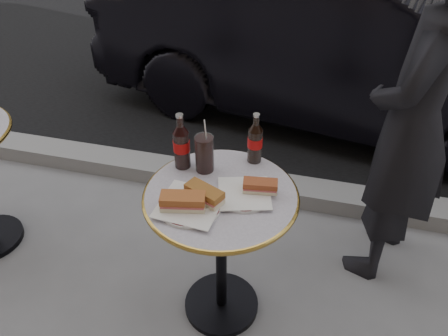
% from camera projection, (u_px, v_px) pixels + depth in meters
% --- Properties ---
extents(ground, '(80.00, 80.00, 0.00)m').
position_uv_depth(ground, '(222.00, 305.00, 2.16)').
color(ground, slate).
rests_on(ground, ground).
extents(asphalt_road, '(40.00, 8.00, 0.00)m').
position_uv_depth(asphalt_road, '(312.00, 5.00, 6.02)').
color(asphalt_road, black).
rests_on(asphalt_road, ground).
extents(curb, '(40.00, 0.20, 0.12)m').
position_uv_depth(curb, '(256.00, 186.00, 2.83)').
color(curb, gray).
rests_on(curb, ground).
extents(bistro_table, '(0.62, 0.62, 0.73)m').
position_uv_depth(bistro_table, '(221.00, 256.00, 1.94)').
color(bistro_table, '#BAB2C4').
rests_on(bistro_table, ground).
extents(plate_left, '(0.29, 0.29, 0.01)m').
position_uv_depth(plate_left, '(190.00, 206.00, 1.65)').
color(plate_left, silver).
rests_on(plate_left, bistro_table).
extents(plate_right, '(0.23, 0.23, 0.01)m').
position_uv_depth(plate_right, '(244.00, 195.00, 1.70)').
color(plate_right, silver).
rests_on(plate_right, bistro_table).
extents(sandwich_left_a, '(0.18, 0.11, 0.06)m').
position_uv_depth(sandwich_left_a, '(183.00, 202.00, 1.61)').
color(sandwich_left_a, '#AA592B').
rests_on(sandwich_left_a, plate_left).
extents(sandwich_left_b, '(0.17, 0.13, 0.05)m').
position_uv_depth(sandwich_left_b, '(204.00, 194.00, 1.65)').
color(sandwich_left_b, '#965B26').
rests_on(sandwich_left_b, plate_left).
extents(sandwich_right, '(0.14, 0.08, 0.05)m').
position_uv_depth(sandwich_right, '(260.00, 187.00, 1.70)').
color(sandwich_right, '#9B4827').
rests_on(sandwich_right, plate_right).
extents(cola_bottle_left, '(0.09, 0.09, 0.25)m').
position_uv_depth(cola_bottle_left, '(181.00, 141.00, 1.79)').
color(cola_bottle_left, black).
rests_on(cola_bottle_left, bistro_table).
extents(cola_bottle_right, '(0.08, 0.08, 0.23)m').
position_uv_depth(cola_bottle_right, '(255.00, 138.00, 1.82)').
color(cola_bottle_right, black).
rests_on(cola_bottle_right, bistro_table).
extents(cola_glass, '(0.11, 0.11, 0.16)m').
position_uv_depth(cola_glass, '(204.00, 153.00, 1.79)').
color(cola_glass, black).
rests_on(cola_glass, bistro_table).
extents(parked_car, '(1.98, 3.99, 1.26)m').
position_uv_depth(parked_car, '(347.00, 41.00, 3.28)').
color(parked_car, black).
rests_on(parked_car, ground).
extents(pedestrian, '(0.60, 0.72, 1.69)m').
position_uv_depth(pedestrian, '(412.00, 125.00, 1.91)').
color(pedestrian, black).
rests_on(pedestrian, ground).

